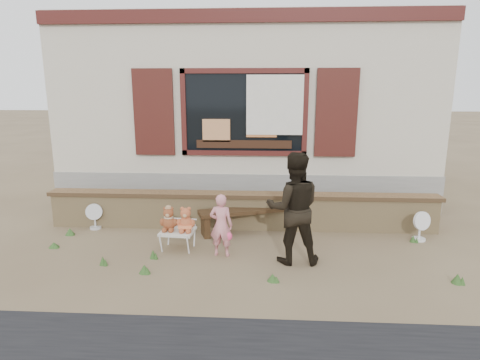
# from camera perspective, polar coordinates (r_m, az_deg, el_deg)

# --- Properties ---
(ground) EXTENTS (80.00, 80.00, 0.00)m
(ground) POSITION_cam_1_polar(r_m,az_deg,el_deg) (6.54, -0.31, -9.76)
(ground) COLOR brown
(ground) RESTS_ON ground
(shopfront) EXTENTS (8.04, 5.13, 4.00)m
(shopfront) POSITION_cam_1_polar(r_m,az_deg,el_deg) (10.53, 1.25, 10.09)
(shopfront) COLOR #A79D87
(shopfront) RESTS_ON ground
(brick_wall) EXTENTS (7.10, 0.36, 0.67)m
(brick_wall) POSITION_cam_1_polar(r_m,az_deg,el_deg) (7.36, 0.18, -4.30)
(brick_wall) COLOR tan
(brick_wall) RESTS_ON ground
(bench) EXTENTS (1.73, 0.91, 0.44)m
(bench) POSITION_cam_1_polar(r_m,az_deg,el_deg) (7.17, 0.93, -4.98)
(bench) COLOR black
(bench) RESTS_ON ground
(folding_chair) EXTENTS (0.55, 0.50, 0.32)m
(folding_chair) POSITION_cam_1_polar(r_m,az_deg,el_deg) (6.51, -8.84, -7.32)
(folding_chair) COLOR beige
(folding_chair) RESTS_ON ground
(teddy_bear_left) EXTENTS (0.31, 0.27, 0.39)m
(teddy_bear_left) POSITION_cam_1_polar(r_m,az_deg,el_deg) (6.48, -10.10, -5.36)
(teddy_bear_left) COLOR brown
(teddy_bear_left) RESTS_ON folding_chair
(teddy_bear_right) EXTENTS (0.31, 0.28, 0.40)m
(teddy_bear_right) POSITION_cam_1_polar(r_m,az_deg,el_deg) (6.40, -7.71, -5.46)
(teddy_bear_right) COLOR #9B4B2B
(teddy_bear_right) RESTS_ON folding_chair
(child) EXTENTS (0.38, 0.28, 0.98)m
(child) POSITION_cam_1_polar(r_m,az_deg,el_deg) (6.14, -2.70, -6.43)
(child) COLOR pink
(child) RESTS_ON ground
(adult) EXTENTS (0.83, 0.66, 1.65)m
(adult) POSITION_cam_1_polar(r_m,az_deg,el_deg) (5.87, 7.61, -4.00)
(adult) COLOR black
(adult) RESTS_ON ground
(fan_left) EXTENTS (0.31, 0.20, 0.48)m
(fan_left) POSITION_cam_1_polar(r_m,az_deg,el_deg) (7.82, -19.97, -4.84)
(fan_left) COLOR silver
(fan_left) RESTS_ON ground
(fan_right) EXTENTS (0.33, 0.22, 0.52)m
(fan_right) POSITION_cam_1_polar(r_m,az_deg,el_deg) (7.45, 24.23, -5.96)
(fan_right) COLOR white
(fan_right) RESTS_ON ground
(grass_tufts) EXTENTS (6.13, 1.69, 0.14)m
(grass_tufts) POSITION_cam_1_polar(r_m,az_deg,el_deg) (6.18, -6.61, -10.67)
(grass_tufts) COLOR #305421
(grass_tufts) RESTS_ON ground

